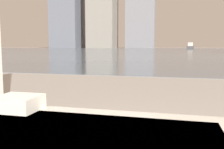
% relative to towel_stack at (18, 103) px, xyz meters
% --- Properties ---
extents(towel_stack, '(0.23, 0.20, 0.08)m').
position_rel_towel_stack_xyz_m(towel_stack, '(0.00, 0.00, 0.00)').
color(towel_stack, silver).
rests_on(towel_stack, bathtub).
extents(harbor_water, '(180.00, 110.00, 0.01)m').
position_rel_towel_stack_xyz_m(harbor_water, '(0.24, 61.15, -0.59)').
color(harbor_water, slate).
rests_on(harbor_water, ground_plane).
extents(harbor_boat_2, '(2.51, 5.54, 2.01)m').
position_rel_towel_stack_xyz_m(harbor_boat_2, '(5.44, 78.76, 0.12)').
color(harbor_boat_2, '#4C4C51').
rests_on(harbor_boat_2, harbor_water).
extents(skyline_tower_1, '(12.80, 12.82, 42.31)m').
position_rel_towel_stack_xyz_m(skyline_tower_1, '(-33.60, 117.15, 20.56)').
color(skyline_tower_1, gray).
rests_on(skyline_tower_1, ground_plane).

